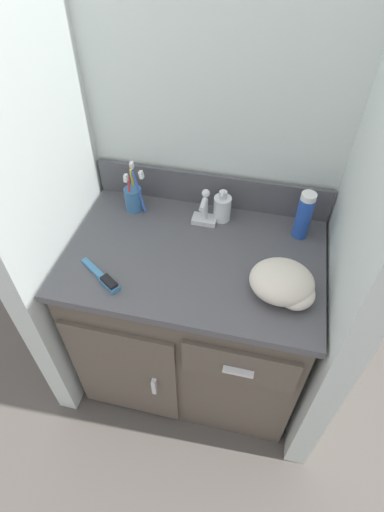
{
  "coord_description": "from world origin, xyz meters",
  "views": [
    {
      "loc": [
        0.21,
        -0.93,
        1.74
      ],
      "look_at": [
        0.0,
        -0.03,
        0.78
      ],
      "focal_mm": 28.0,
      "sensor_mm": 36.0,
      "label": 1
    }
  ],
  "objects_px": {
    "shaving_cream_can": "(304,216)",
    "hand_towel": "(285,284)",
    "toothbrush_cup": "(134,197)",
    "soap_dispenser": "(222,208)",
    "hairbrush": "(104,279)"
  },
  "relations": [
    {
      "from": "shaving_cream_can",
      "to": "hand_towel",
      "type": "distance_m",
      "value": 0.29
    },
    {
      "from": "shaving_cream_can",
      "to": "hand_towel",
      "type": "xyz_separation_m",
      "value": [
        -0.04,
        -0.28,
        -0.04
      ]
    },
    {
      "from": "hand_towel",
      "to": "toothbrush_cup",
      "type": "bearing_deg",
      "value": 153.51
    },
    {
      "from": "shaving_cream_can",
      "to": "soap_dispenser",
      "type": "bearing_deg",
      "value": 174.9
    },
    {
      "from": "soap_dispenser",
      "to": "shaving_cream_can",
      "type": "distance_m",
      "value": 0.29
    },
    {
      "from": "toothbrush_cup",
      "to": "shaving_cream_can",
      "type": "xyz_separation_m",
      "value": [
        0.62,
        -0.01,
        0.04
      ]
    },
    {
      "from": "shaving_cream_can",
      "to": "hand_towel",
      "type": "height_order",
      "value": "shaving_cream_can"
    },
    {
      "from": "hairbrush",
      "to": "hand_towel",
      "type": "bearing_deg",
      "value": 41.97
    },
    {
      "from": "shaving_cream_can",
      "to": "hairbrush",
      "type": "relative_size",
      "value": 1.07
    },
    {
      "from": "shaving_cream_can",
      "to": "hairbrush",
      "type": "xyz_separation_m",
      "value": [
        -0.6,
        -0.36,
        -0.08
      ]
    },
    {
      "from": "toothbrush_cup",
      "to": "hairbrush",
      "type": "relative_size",
      "value": 1.09
    },
    {
      "from": "soap_dispenser",
      "to": "hand_towel",
      "type": "height_order",
      "value": "soap_dispenser"
    },
    {
      "from": "soap_dispenser",
      "to": "hairbrush",
      "type": "distance_m",
      "value": 0.5
    },
    {
      "from": "toothbrush_cup",
      "to": "hairbrush",
      "type": "distance_m",
      "value": 0.37
    },
    {
      "from": "hairbrush",
      "to": "soap_dispenser",
      "type": "bearing_deg",
      "value": 85.25
    }
  ]
}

